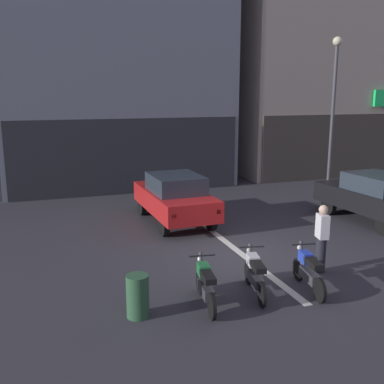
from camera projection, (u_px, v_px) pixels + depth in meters
The scene contains 10 objects.
ground_plane at pixel (245, 257), 12.02m from camera, with size 120.00×120.00×0.00m, color #333338.
lane_centre_line at pixel (178, 205), 17.55m from camera, with size 0.20×18.00×0.01m, color silver.
car_red_crossing_near at pixel (175, 197), 14.98m from camera, with size 1.88×4.15×1.64m.
car_black_parked_kerbside at pixel (375, 196), 15.06m from camera, with size 2.02×4.20×1.64m.
street_lamp at pixel (333, 101), 17.97m from camera, with size 0.36×0.36×6.38m.
motorcycle_green_row_leftmost at pixel (205, 284), 9.18m from camera, with size 0.55×1.66×0.98m.
motorcycle_white_row_left_mid at pixel (255, 274), 9.71m from camera, with size 0.56×1.65×0.98m.
motorcycle_blue_row_centre at pixel (309, 271), 9.88m from camera, with size 0.55×1.66×0.98m.
person_by_motorcycles at pixel (322, 238), 10.83m from camera, with size 0.30×0.40×1.67m.
trash_bin at pixel (138, 296), 8.72m from camera, with size 0.44×0.44×0.85m, color #2D5938.
Camera 1 is at (-5.05, -10.28, 4.27)m, focal length 42.34 mm.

